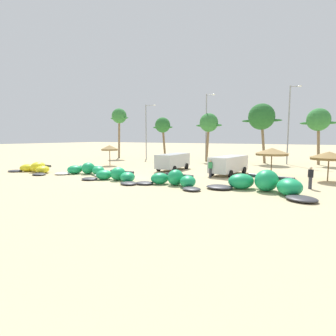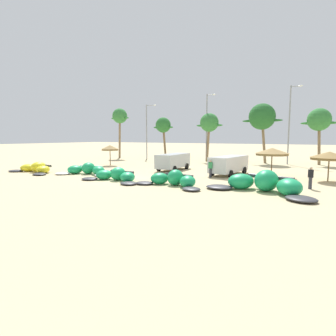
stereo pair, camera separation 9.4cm
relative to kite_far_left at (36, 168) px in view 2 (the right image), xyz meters
The scene contains 21 objects.
ground_plane 10.64m from the kite_far_left, ahead, with size 260.00×260.00×0.00m, color #C6B284.
kite_far_left is the anchor object (origin of this frame).
kite_left 6.04m from the kite_far_left, 15.68° to the left, with size 6.04×3.58×1.18m.
kite_left_of_center 11.07m from the kite_far_left, ahead, with size 6.17×2.90×1.15m.
kite_center 16.52m from the kite_far_left, ahead, with size 6.03×3.03×1.22m.
kite_right_of_center 23.10m from the kite_far_left, ahead, with size 7.70×4.48×1.50m.
beach_umbrella_near_van 9.88m from the kite_far_left, 78.58° to the left, with size 2.25×2.25×2.67m.
beach_umbrella_middle 24.18m from the kite_far_left, 22.97° to the left, with size 3.09×3.09×2.72m.
beach_umbrella_near_palms 28.28m from the kite_far_left, 17.71° to the left, with size 3.02×3.02×2.53m.
parked_van 20.26m from the kite_far_left, 25.20° to the left, with size 2.64×5.55×1.84m.
parked_car_second 14.85m from the kite_far_left, 37.99° to the left, with size 2.31×5.31×1.84m.
person_near_kites 18.36m from the kite_far_left, 18.52° to the left, with size 0.36×0.24×1.62m.
person_by_umbrellas 26.08m from the kite_far_left, ahead, with size 0.36×0.24×1.62m.
palm_leftmost 22.00m from the kite_far_left, 104.53° to the left, with size 3.90×2.60×8.72m.
palm_left 23.73m from the kite_far_left, 85.10° to the left, with size 3.93×2.62×7.09m.
palm_left_of_gap 24.77m from the kite_far_left, 62.88° to the left, with size 4.20×2.80×7.31m.
palm_center_left 29.98m from the kite_far_left, 51.01° to the left, with size 5.55×3.70×8.45m.
palm_center_right 35.51m from the kite_far_left, 43.20° to the left, with size 4.50×3.00×7.53m.
lamppost_west 21.99m from the kite_far_left, 90.64° to the left, with size 2.05×0.24×9.20m.
lamppost_west_center 24.56m from the kite_far_left, 63.51° to the left, with size 1.47×0.24×10.16m.
lamppost_east_center 32.13m from the kite_far_left, 45.59° to the left, with size 1.53×0.24×10.55m.
Camera 2 is at (16.07, -19.09, 3.75)m, focal length 29.50 mm.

